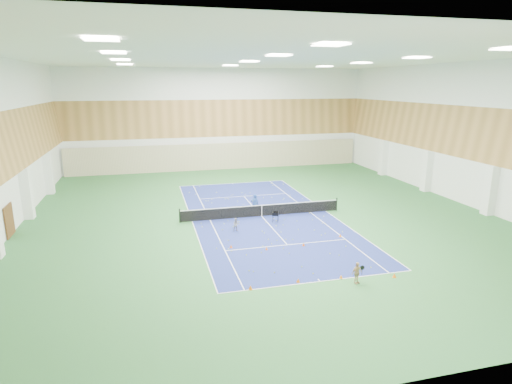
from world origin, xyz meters
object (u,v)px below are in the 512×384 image
(coach, at_px, (255,204))
(child_apron, at_px, (357,273))
(child_court, at_px, (236,225))
(tennis_net, at_px, (262,210))
(ball_cart, at_px, (275,217))

(coach, bearing_deg, child_apron, 105.64)
(child_court, bearing_deg, tennis_net, 51.99)
(ball_cart, bearing_deg, tennis_net, 134.64)
(tennis_net, xyz_separation_m, child_apron, (1.76, -12.53, 0.04))
(tennis_net, relative_size, child_court, 13.24)
(coach, bearing_deg, tennis_net, 130.85)
(child_court, relative_size, ball_cart, 1.21)
(child_apron, xyz_separation_m, ball_cart, (-1.13, 10.89, -0.19))
(tennis_net, height_order, child_court, tennis_net)
(coach, xyz_separation_m, child_apron, (2.18, -13.13, -0.26))
(child_apron, bearing_deg, child_court, 96.80)
(tennis_net, relative_size, child_apron, 10.80)
(child_apron, bearing_deg, coach, 81.47)
(tennis_net, bearing_deg, coach, 124.61)
(tennis_net, relative_size, coach, 7.49)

